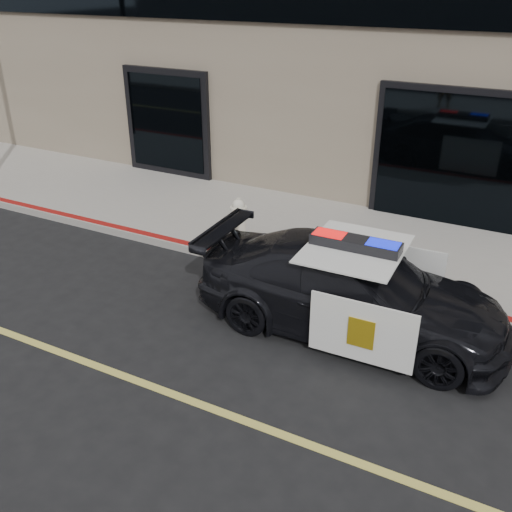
% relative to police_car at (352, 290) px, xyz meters
% --- Properties ---
extents(ground, '(120.00, 120.00, 0.00)m').
position_rel_police_car_xyz_m(ground, '(1.63, -2.45, -0.67)').
color(ground, black).
rests_on(ground, ground).
extents(sidewalk_n, '(60.00, 3.50, 0.15)m').
position_rel_police_car_xyz_m(sidewalk_n, '(1.63, 2.80, -0.60)').
color(sidewalk_n, gray).
rests_on(sidewalk_n, ground).
extents(police_car, '(2.18, 4.63, 1.49)m').
position_rel_police_car_xyz_m(police_car, '(0.00, 0.00, 0.00)').
color(police_car, black).
rests_on(police_car, ground).
extents(fire_hydrant, '(0.38, 0.52, 0.83)m').
position_rel_police_car_xyz_m(fire_hydrant, '(-2.87, 1.77, -0.13)').
color(fire_hydrant, silver).
rests_on(fire_hydrant, sidewalk_n).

